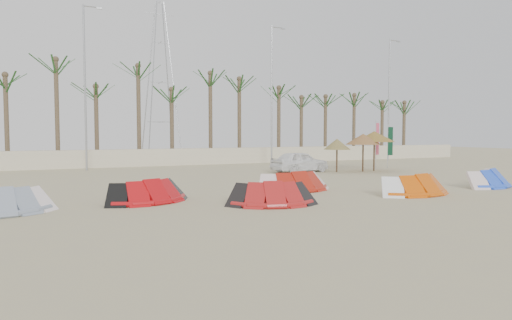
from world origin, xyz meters
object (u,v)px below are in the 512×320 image
car (300,162)px  kite_blue (482,177)px  kite_red_mid (268,193)px  parasol_right (374,137)px  kite_red_right (292,181)px  kite_orange (410,183)px  kite_red_left (147,190)px  parasol_left (337,144)px  parasol_mid (363,139)px  kite_grey (1,200)px

car → kite_blue: bearing=-167.5°
kite_red_mid → parasol_right: size_ratio=1.25×
kite_red_mid → parasol_right: 16.15m
kite_red_right → kite_orange: size_ratio=0.97×
kite_red_left → kite_red_right: size_ratio=0.99×
kite_red_right → car: 9.27m
parasol_left → kite_red_mid: bearing=-135.0°
parasol_right → kite_red_right: bearing=-147.0°
parasol_right → kite_red_mid: bearing=-142.8°
kite_orange → parasol_right: 11.55m
kite_red_left → car: size_ratio=0.91×
kite_red_right → parasol_right: bearing=33.0°
kite_red_right → parasol_right: size_ratio=1.37×
parasol_mid → kite_red_right: bearing=-144.7°
kite_blue → car: bearing=110.9°
kite_red_left → kite_red_mid: same height
kite_red_right → parasol_mid: bearing=35.3°
kite_orange → parasol_mid: parasol_mid is taller
car → kite_grey: bearing=110.5°
parasol_left → parasol_right: (2.70, -0.39, 0.49)m
kite_red_left → kite_red_right: bearing=5.9°
kite_red_mid → kite_red_right: same height
kite_orange → kite_blue: (5.08, 0.59, -0.00)m
kite_blue → parasol_left: bearing=100.1°
kite_grey → kite_blue: size_ratio=0.89×
kite_blue → kite_red_mid: bearing=-176.8°
kite_grey → kite_blue: (20.12, -1.35, 0.00)m
kite_grey → kite_red_left: bearing=6.2°
kite_blue → parasol_right: size_ratio=1.40×
kite_red_left → kite_blue: (15.46, -1.85, 0.00)m
kite_red_left → parasol_right: 18.09m
kite_red_right → kite_blue: bearing=-15.7°
kite_orange → kite_red_mid: bearing=-179.4°
kite_orange → car: size_ratio=0.95×
kite_red_right → parasol_left: parasol_left is taller
parasol_mid → parasol_left: bearing=161.5°
kite_red_left → car: car is taller
parasol_left → car: parasol_left is taller
kite_grey → kite_red_right: bearing=6.0°
kite_orange → parasol_right: (6.11, 9.63, 1.86)m
car → kite_red_mid: bearing=136.1°
kite_blue → parasol_left: 9.67m
kite_orange → kite_blue: size_ratio=1.01×
kite_grey → car: bearing=28.9°
kite_red_mid → kite_red_right: size_ratio=0.92×
car → kite_red_left: bearing=117.8°
parasol_right → car: parasol_right is taller
kite_red_left → parasol_left: parasol_left is taller
kite_red_left → kite_red_right: (6.48, 0.67, 0.00)m
kite_grey → kite_red_left: size_ratio=0.92×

